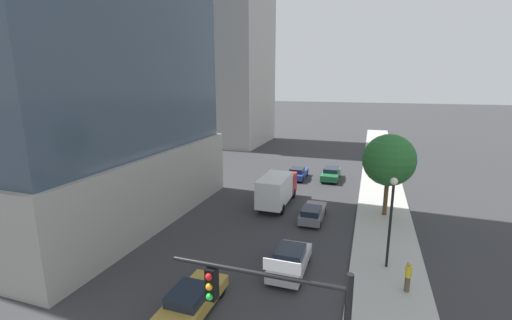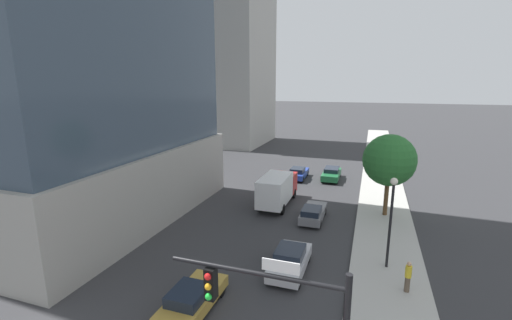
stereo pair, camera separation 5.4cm
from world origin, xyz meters
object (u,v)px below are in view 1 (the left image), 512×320
Objects in this scene: construction_building at (228,44)px; pedestrian_yellow_shirt at (408,276)px; car_silver at (290,260)px; car_green at (331,174)px; street_lamp at (391,209)px; box_truck at (277,188)px; street_tree at (389,160)px; car_blue at (298,173)px; car_gold at (192,299)px; car_gray at (313,213)px.

construction_building reaches higher than pedestrian_yellow_shirt.
car_silver is 0.94× the size of car_green.
box_truck is (-9.37, 8.68, -2.21)m from street_lamp.
street_lamp is 0.82× the size of street_tree.
car_silver is at bearing -79.54° from car_blue.
car_gold is at bearing -90.00° from car_blue.
car_blue is at bearing 135.90° from street_tree.
pedestrian_yellow_shirt reaches higher than car_silver.
car_gray is (21.51, -33.22, -17.38)m from construction_building.
car_gray is at bearing -152.62° from street_tree.
street_lamp is 3.23× the size of pedestrian_yellow_shirt.
street_tree is at bearing 2.30° from box_truck.
box_truck is at bearing -109.91° from car_green.
street_tree is at bearing -44.10° from car_blue.
car_silver is 0.65× the size of box_truck.
car_green is (-5.58, 19.14, -3.15)m from street_lamp.
car_gray is at bearing 74.41° from car_gold.
car_green is 22.50m from pedestrian_yellow_shirt.
car_green is (-5.70, 10.07, -4.21)m from street_tree.
car_gold is at bearing -69.25° from construction_building.
street_tree is 12.13m from pedestrian_yellow_shirt.
box_truck is (-0.00, -9.58, 0.96)m from car_blue.
car_green is (21.51, -20.19, -17.33)m from construction_building.
pedestrian_yellow_shirt reaches higher than car_blue.
car_gray is at bearing -57.08° from construction_building.
construction_building reaches higher than car_silver.
box_truck is (-0.00, 16.14, 0.97)m from car_gold.
street_tree reaches higher than car_green.
street_tree reaches higher than box_truck.
car_silver is 0.98× the size of car_gold.
car_gold is 2.55× the size of pedestrian_yellow_shirt.
car_gold reaches higher than car_gray.
street_tree reaches higher than car_gold.
construction_building is 9.26× the size of car_silver.
box_truck is at bearing 137.17° from street_lamp.
construction_building is 9.20× the size of car_gray.
pedestrian_yellow_shirt is (10.33, -20.65, 0.34)m from car_blue.
pedestrian_yellow_shirt is at bearing -1.32° from car_silver.
car_blue is at bearing 107.31° from car_gray.
pedestrian_yellow_shirt reaches higher than car_gray.
car_silver is 0.99× the size of car_gray.
car_gold is (-3.79, -5.21, -0.06)m from car_silver.
car_silver is at bearing -62.64° from construction_building.
car_silver is 21.38m from car_green.
car_gray is 14.09m from car_gold.
car_gold is 0.67× the size of box_truck.
box_truck reaches higher than car_green.
car_gold is at bearing -119.87° from street_tree.
car_gold is at bearing -98.10° from car_green.
car_gold is (-3.79, -13.57, 0.02)m from car_gray.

